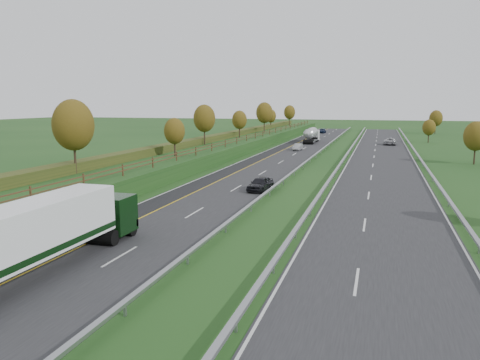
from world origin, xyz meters
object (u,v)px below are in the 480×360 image
at_px(road_tanker, 311,135).
at_px(car_dark_near, 260,184).
at_px(car_oncoming, 390,141).
at_px(box_lorry, 40,233).
at_px(car_silver_mid, 298,147).
at_px(car_small_far, 322,131).

xyz_separation_m(road_tanker, car_dark_near, (3.52, -62.85, -1.08)).
bearing_deg(car_dark_near, car_oncoming, 85.15).
bearing_deg(box_lorry, car_silver_mid, 88.51).
xyz_separation_m(box_lorry, car_oncoming, (19.52, 89.39, -1.49)).
height_order(road_tanker, car_oncoming, road_tanker).
bearing_deg(road_tanker, car_dark_near, -86.80).
relative_size(box_lorry, car_oncoming, 2.84).
bearing_deg(car_silver_mid, car_oncoming, 50.09).
height_order(car_small_far, car_oncoming, car_oncoming).
height_order(road_tanker, car_dark_near, road_tanker).
distance_m(road_tanker, car_silver_mid, 18.97).
distance_m(road_tanker, car_dark_near, 62.96).
height_order(car_dark_near, car_oncoming, car_oncoming).
bearing_deg(car_silver_mid, road_tanker, 94.14).
distance_m(car_dark_near, car_silver_mid, 44.06).
xyz_separation_m(car_silver_mid, car_small_far, (-1.69, 55.06, 0.02)).
height_order(box_lorry, car_small_far, box_lorry).
relative_size(car_silver_mid, car_oncoming, 0.68).
distance_m(box_lorry, road_tanker, 90.08).
distance_m(road_tanker, car_oncoming, 17.71).
bearing_deg(car_silver_mid, car_dark_near, -81.28).
bearing_deg(car_dark_near, car_silver_mid, 102.55).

